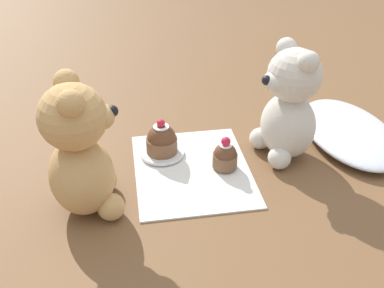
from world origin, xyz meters
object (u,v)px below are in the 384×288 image
(teddy_bear_cream, at_px, (289,106))
(cupcake_near_cream_bear, at_px, (225,156))
(teddy_bear_tan, at_px, (81,152))
(saucer_plate, at_px, (162,152))
(cupcake_near_tan_bear, at_px, (162,140))

(teddy_bear_cream, distance_m, cupcake_near_cream_bear, 0.14)
(teddy_bear_tan, xyz_separation_m, saucer_plate, (-0.13, 0.13, -0.10))
(teddy_bear_cream, relative_size, cupcake_near_tan_bear, 3.16)
(cupcake_near_cream_bear, xyz_separation_m, saucer_plate, (-0.06, -0.11, -0.02))
(saucer_plate, height_order, cupcake_near_tan_bear, cupcake_near_tan_bear)
(teddy_bear_cream, xyz_separation_m, cupcake_near_tan_bear, (-0.03, -0.23, -0.07))
(teddy_bear_cream, xyz_separation_m, saucer_plate, (-0.03, -0.23, -0.09))
(cupcake_near_tan_bear, bearing_deg, saucer_plate, 0.00)
(saucer_plate, relative_size, cupcake_near_tan_bear, 1.20)
(teddy_bear_cream, distance_m, teddy_bear_tan, 0.37)
(teddy_bear_cream, xyz_separation_m, cupcake_near_cream_bear, (0.03, -0.12, -0.07))
(teddy_bear_cream, bearing_deg, cupcake_near_tan_bear, -109.58)
(cupcake_near_cream_bear, height_order, cupcake_near_tan_bear, cupcake_near_tan_bear)
(teddy_bear_tan, bearing_deg, saucer_plate, -54.83)
(teddy_bear_tan, distance_m, cupcake_near_tan_bear, 0.20)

